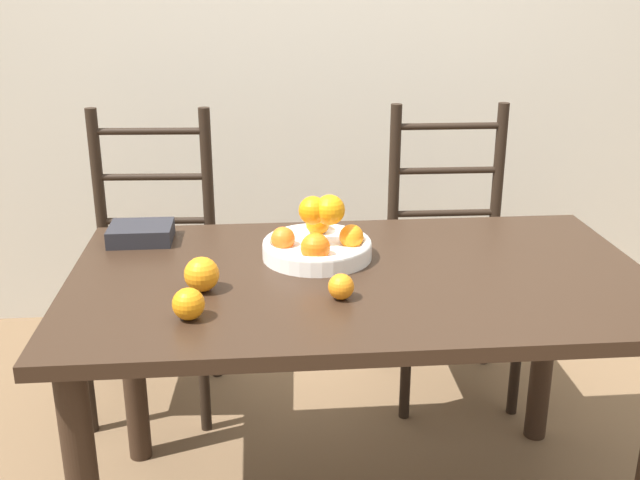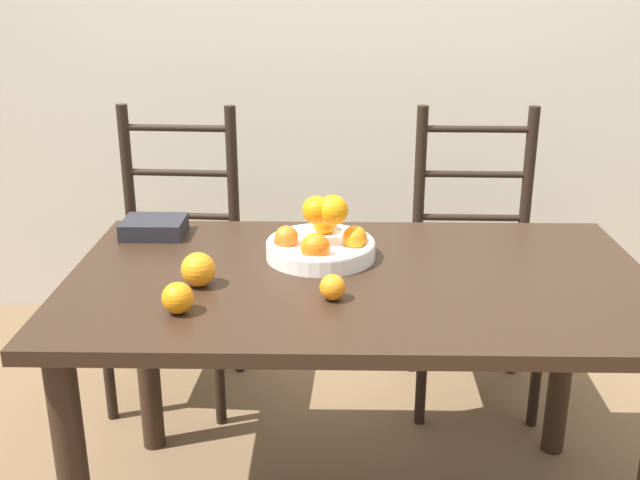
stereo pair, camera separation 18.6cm
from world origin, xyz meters
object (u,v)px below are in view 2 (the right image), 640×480
at_px(orange_loose_0, 178,298).
at_px(book_stack, 154,227).
at_px(orange_loose_2, 333,287).
at_px(chair_right, 474,270).
at_px(orange_loose_1, 198,270).
at_px(fruit_bowl, 321,241).
at_px(chair_left, 175,268).

distance_m(orange_loose_0, book_stack, 0.55).
bearing_deg(book_stack, orange_loose_2, -40.76).
bearing_deg(orange_loose_0, orange_loose_2, 12.89).
bearing_deg(chair_right, orange_loose_1, -134.98).
distance_m(fruit_bowl, chair_left, 0.85).
height_order(orange_loose_0, chair_right, chair_right).
height_order(orange_loose_0, orange_loose_1, orange_loose_1).
relative_size(fruit_bowl, orange_loose_2, 4.75).
bearing_deg(book_stack, fruit_bowl, -19.87).
bearing_deg(orange_loose_1, chair_right, 44.00).
xyz_separation_m(fruit_bowl, chair_left, (-0.52, 0.59, -0.31)).
bearing_deg(orange_loose_1, orange_loose_0, -97.14).
distance_m(orange_loose_0, chair_left, 1.01).
distance_m(orange_loose_0, orange_loose_2, 0.35).
xyz_separation_m(fruit_bowl, book_stack, (-0.48, 0.17, -0.02)).
height_order(fruit_bowl, chair_right, chair_right).
height_order(fruit_bowl, orange_loose_0, fruit_bowl).
relative_size(orange_loose_1, orange_loose_2, 1.37).
xyz_separation_m(orange_loose_0, orange_loose_2, (0.34, 0.08, -0.01)).
height_order(orange_loose_2, chair_right, chair_right).
height_order(orange_loose_2, chair_left, chair_left).
xyz_separation_m(chair_left, chair_right, (1.05, 0.00, 0.00)).
bearing_deg(fruit_bowl, orange_loose_1, -146.44).
relative_size(orange_loose_1, chair_right, 0.08).
relative_size(orange_loose_2, chair_right, 0.06).
xyz_separation_m(chair_left, book_stack, (0.04, -0.42, 0.29)).
bearing_deg(orange_loose_2, book_stack, 139.24).
bearing_deg(chair_right, book_stack, -156.28).
bearing_deg(fruit_bowl, chair_left, 131.41).
xyz_separation_m(orange_loose_2, book_stack, (-0.51, 0.44, -0.01)).
height_order(chair_left, chair_right, same).
distance_m(orange_loose_0, orange_loose_1, 0.15).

